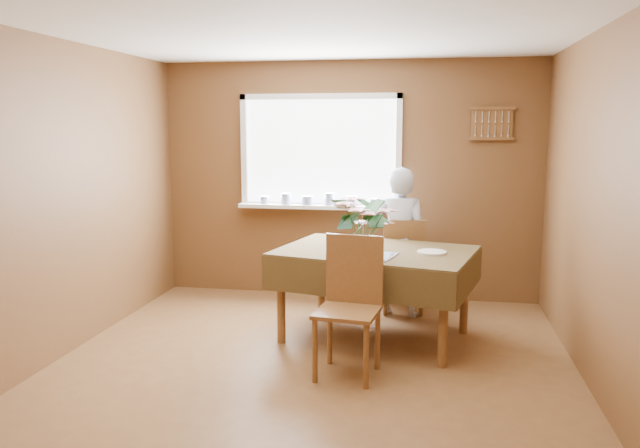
% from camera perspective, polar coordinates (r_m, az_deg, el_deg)
% --- Properties ---
extents(floor, '(4.50, 4.50, 0.00)m').
position_cam_1_polar(floor, '(4.75, -1.20, -13.66)').
color(floor, brown).
rests_on(floor, ground).
extents(ceiling, '(4.50, 4.50, 0.00)m').
position_cam_1_polar(ceiling, '(4.44, -1.31, 17.68)').
color(ceiling, white).
rests_on(ceiling, wall_back).
extents(wall_back, '(4.00, 0.00, 4.00)m').
position_cam_1_polar(wall_back, '(6.63, 2.60, 3.97)').
color(wall_back, brown).
rests_on(wall_back, floor).
extents(wall_front, '(4.00, 0.00, 4.00)m').
position_cam_1_polar(wall_front, '(2.30, -12.46, -5.84)').
color(wall_front, brown).
rests_on(wall_front, floor).
extents(wall_left, '(0.00, 4.50, 4.50)m').
position_cam_1_polar(wall_left, '(5.20, -23.42, 1.85)').
color(wall_left, brown).
rests_on(wall_left, floor).
extents(wall_right, '(0.00, 4.50, 4.50)m').
position_cam_1_polar(wall_right, '(4.48, 24.69, 0.74)').
color(wall_right, brown).
rests_on(wall_right, floor).
extents(window_assembly, '(1.72, 0.20, 1.22)m').
position_cam_1_polar(window_assembly, '(6.62, -0.04, 4.84)').
color(window_assembly, white).
rests_on(window_assembly, wall_back).
extents(spoon_rack, '(0.44, 0.05, 0.33)m').
position_cam_1_polar(spoon_rack, '(6.54, 15.45, 8.86)').
color(spoon_rack, brown).
rests_on(spoon_rack, wall_back).
extents(dining_table, '(1.82, 1.44, 0.79)m').
position_cam_1_polar(dining_table, '(5.36, 5.08, -3.35)').
color(dining_table, brown).
rests_on(dining_table, floor).
extents(chair_far, '(0.46, 0.46, 0.95)m').
position_cam_1_polar(chair_far, '(6.12, 7.60, -3.47)').
color(chair_far, brown).
rests_on(chair_far, floor).
extents(chair_near, '(0.49, 0.49, 1.02)m').
position_cam_1_polar(chair_near, '(4.65, 2.80, -6.94)').
color(chair_near, brown).
rests_on(chair_near, floor).
extents(seated_woman, '(0.57, 0.42, 1.44)m').
position_cam_1_polar(seated_woman, '(6.05, 7.30, -1.63)').
color(seated_woman, white).
rests_on(seated_woman, floor).
extents(flower_bouquet, '(0.53, 0.53, 0.45)m').
position_cam_1_polar(flower_bouquet, '(5.04, 3.99, 0.37)').
color(flower_bouquet, white).
rests_on(flower_bouquet, dining_table).
extents(side_plate, '(0.25, 0.25, 0.01)m').
position_cam_1_polar(side_plate, '(5.26, 10.18, -2.55)').
color(side_plate, white).
rests_on(side_plate, dining_table).
extents(table_knife, '(0.05, 0.23, 0.00)m').
position_cam_1_polar(table_knife, '(5.11, 6.54, -2.79)').
color(table_knife, silver).
rests_on(table_knife, dining_table).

